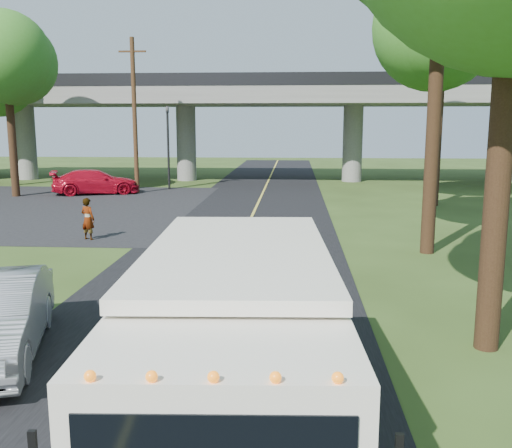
# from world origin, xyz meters

# --- Properties ---
(ground) EXTENTS (120.00, 120.00, 0.00)m
(ground) POSITION_xyz_m (0.00, 0.00, 0.00)
(ground) COLOR #2D3F16
(ground) RESTS_ON ground
(road) EXTENTS (7.00, 90.00, 0.02)m
(road) POSITION_xyz_m (0.00, 10.00, 0.01)
(road) COLOR black
(road) RESTS_ON ground
(parking_lot) EXTENTS (16.00, 18.00, 0.01)m
(parking_lot) POSITION_xyz_m (-11.00, 18.00, 0.01)
(parking_lot) COLOR black
(parking_lot) RESTS_ON ground
(lane_line) EXTENTS (0.12, 90.00, 0.01)m
(lane_line) POSITION_xyz_m (0.00, 10.00, 0.03)
(lane_line) COLOR gold
(lane_line) RESTS_ON road
(overpass) EXTENTS (54.00, 10.00, 7.30)m
(overpass) POSITION_xyz_m (0.00, 32.00, 4.56)
(overpass) COLOR slate
(overpass) RESTS_ON ground
(traffic_signal) EXTENTS (0.18, 0.22, 5.20)m
(traffic_signal) POSITION_xyz_m (-6.00, 26.00, 3.20)
(traffic_signal) COLOR black
(traffic_signal) RESTS_ON ground
(utility_pole) EXTENTS (1.60, 0.26, 9.00)m
(utility_pole) POSITION_xyz_m (-7.50, 24.00, 4.59)
(utility_pole) COLOR #472D19
(utility_pole) RESTS_ON ground
(tree_right_far) EXTENTS (5.77, 5.67, 10.99)m
(tree_right_far) POSITION_xyz_m (9.21, 19.84, 8.30)
(tree_right_far) COLOR #382314
(tree_right_far) RESTS_ON ground
(tree_left_lot) EXTENTS (5.60, 5.50, 10.50)m
(tree_left_lot) POSITION_xyz_m (-13.79, 21.84, 7.90)
(tree_left_lot) COLOR #382314
(tree_left_lot) RESTS_ON ground
(tree_left_far) EXTENTS (5.26, 5.16, 9.89)m
(tree_left_far) POSITION_xyz_m (-16.79, 27.84, 7.45)
(tree_left_far) COLOR #382314
(tree_left_far) RESTS_ON ground
(step_van) EXTENTS (2.60, 6.33, 2.61)m
(step_van) POSITION_xyz_m (1.20, -2.89, 1.42)
(step_van) COLOR silver
(step_van) RESTS_ON ground
(red_sedan) EXTENTS (5.39, 3.56, 1.45)m
(red_sedan) POSITION_xyz_m (-9.82, 23.42, 0.73)
(red_sedan) COLOR #B30B1E
(red_sedan) RESTS_ON ground
(pedestrian) EXTENTS (0.66, 0.55, 1.53)m
(pedestrian) POSITION_xyz_m (-5.48, 10.27, 0.77)
(pedestrian) COLOR gray
(pedestrian) RESTS_ON ground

